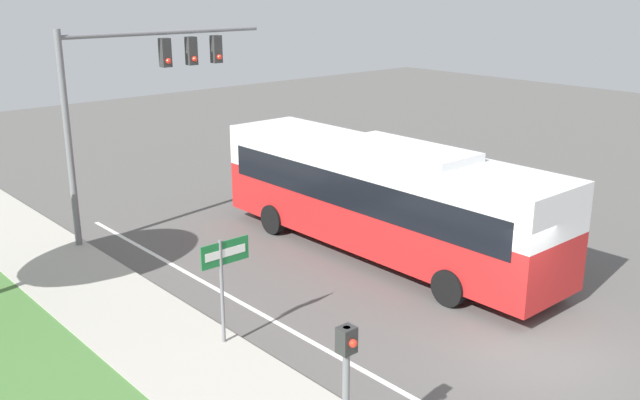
{
  "coord_description": "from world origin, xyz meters",
  "views": [
    {
      "loc": [
        -13.08,
        -7.39,
        7.82
      ],
      "look_at": [
        0.0,
        7.49,
        1.79
      ],
      "focal_mm": 40.0,
      "sensor_mm": 36.0,
      "label": 1
    }
  ],
  "objects_px": {
    "street_sign": "(224,271)",
    "pedestrian_signal": "(346,374)",
    "bus": "(381,193)",
    "signal_gantry": "(139,82)"
  },
  "relations": [
    {
      "from": "street_sign",
      "to": "pedestrian_signal",
      "type": "bearing_deg",
      "value": -101.27
    },
    {
      "from": "bus",
      "to": "pedestrian_signal",
      "type": "relative_size",
      "value": 4.37
    },
    {
      "from": "pedestrian_signal",
      "to": "street_sign",
      "type": "height_order",
      "value": "pedestrian_signal"
    },
    {
      "from": "signal_gantry",
      "to": "pedestrian_signal",
      "type": "distance_m",
      "value": 13.91
    },
    {
      "from": "pedestrian_signal",
      "to": "bus",
      "type": "bearing_deg",
      "value": 40.77
    },
    {
      "from": "pedestrian_signal",
      "to": "street_sign",
      "type": "distance_m",
      "value": 5.04
    },
    {
      "from": "signal_gantry",
      "to": "street_sign",
      "type": "relative_size",
      "value": 2.77
    },
    {
      "from": "bus",
      "to": "street_sign",
      "type": "distance_m",
      "value": 6.85
    },
    {
      "from": "bus",
      "to": "pedestrian_signal",
      "type": "bearing_deg",
      "value": -139.23
    },
    {
      "from": "signal_gantry",
      "to": "street_sign",
      "type": "distance_m",
      "value": 9.08
    }
  ]
}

